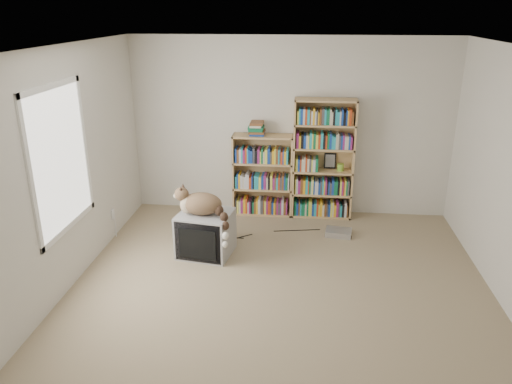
# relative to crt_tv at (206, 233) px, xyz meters

# --- Properties ---
(floor) EXTENTS (4.50, 5.00, 0.01)m
(floor) POSITION_rel_crt_tv_xyz_m (0.95, -1.00, -0.27)
(floor) COLOR gray
(floor) RESTS_ON ground
(wall_back) EXTENTS (4.50, 0.02, 2.50)m
(wall_back) POSITION_rel_crt_tv_xyz_m (0.95, 1.50, 0.98)
(wall_back) COLOR beige
(wall_back) RESTS_ON floor
(wall_front) EXTENTS (4.50, 0.02, 2.50)m
(wall_front) POSITION_rel_crt_tv_xyz_m (0.95, -3.50, 0.98)
(wall_front) COLOR beige
(wall_front) RESTS_ON floor
(wall_left) EXTENTS (0.02, 5.00, 2.50)m
(wall_left) POSITION_rel_crt_tv_xyz_m (-1.30, -1.00, 0.98)
(wall_left) COLOR beige
(wall_left) RESTS_ON floor
(ceiling) EXTENTS (4.50, 5.00, 0.02)m
(ceiling) POSITION_rel_crt_tv_xyz_m (0.95, -1.00, 2.23)
(ceiling) COLOR white
(ceiling) RESTS_ON wall_back
(window) EXTENTS (0.02, 1.22, 1.52)m
(window) POSITION_rel_crt_tv_xyz_m (-1.29, -0.80, 1.13)
(window) COLOR white
(window) RESTS_ON wall_left
(crt_tv) EXTENTS (0.69, 0.64, 0.53)m
(crt_tv) POSITION_rel_crt_tv_xyz_m (0.00, 0.00, 0.00)
(crt_tv) COLOR #A2A1A4
(crt_tv) RESTS_ON floor
(cat) EXTENTS (0.71, 0.53, 0.58)m
(cat) POSITION_rel_crt_tv_xyz_m (0.02, -0.08, 0.37)
(cat) COLOR #332215
(cat) RESTS_ON crt_tv
(bookcase_tall) EXTENTS (0.84, 0.30, 1.69)m
(bookcase_tall) POSITION_rel_crt_tv_xyz_m (1.42, 1.36, 0.54)
(bookcase_tall) COLOR tan
(bookcase_tall) RESTS_ON floor
(bookcase_short) EXTENTS (0.85, 0.30, 1.17)m
(bookcase_short) POSITION_rel_crt_tv_xyz_m (0.57, 1.36, 0.27)
(bookcase_short) COLOR tan
(bookcase_short) RESTS_ON floor
(book_stack) EXTENTS (0.22, 0.28, 0.18)m
(book_stack) POSITION_rel_crt_tv_xyz_m (0.48, 1.38, 0.99)
(book_stack) COLOR #B83A18
(book_stack) RESTS_ON bookcase_short
(green_mug) EXTENTS (0.09, 0.09, 0.10)m
(green_mug) POSITION_rel_crt_tv_xyz_m (1.67, 1.34, 0.48)
(green_mug) COLOR #77AA30
(green_mug) RESTS_ON bookcase_tall
(framed_print) EXTENTS (0.17, 0.05, 0.22)m
(framed_print) POSITION_rel_crt_tv_xyz_m (1.52, 1.44, 0.54)
(framed_print) COLOR black
(framed_print) RESTS_ON bookcase_tall
(dvd_player) EXTENTS (0.37, 0.28, 0.08)m
(dvd_player) POSITION_rel_crt_tv_xyz_m (1.64, 0.68, -0.23)
(dvd_player) COLOR #B7B7BC
(dvd_player) RESTS_ON floor
(wall_outlet) EXTENTS (0.01, 0.08, 0.13)m
(wall_outlet) POSITION_rel_crt_tv_xyz_m (-1.29, 0.34, 0.05)
(wall_outlet) COLOR silver
(wall_outlet) RESTS_ON wall_left
(floor_cables) EXTENTS (1.20, 0.70, 0.01)m
(floor_cables) POSITION_rel_crt_tv_xyz_m (0.55, 0.50, -0.26)
(floor_cables) COLOR black
(floor_cables) RESTS_ON floor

